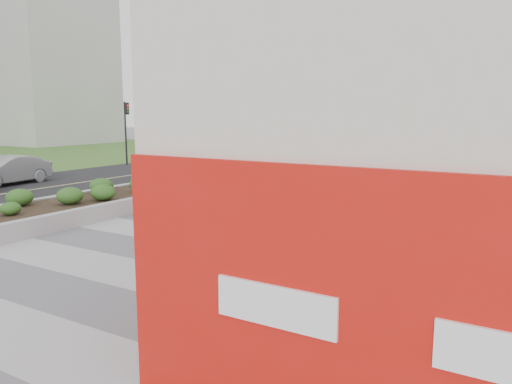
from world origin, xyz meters
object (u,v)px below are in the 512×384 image
traffic_signal_near (246,125)px  skateboarder (265,201)px  planter (143,191)px  traffic_signal_far (126,124)px  car_silver (8,170)px

traffic_signal_near → skateboarder: (7.82, -11.40, -2.04)m
planter → traffic_signal_near: 10.90m
traffic_signal_far → skateboarder: traffic_signal_far is taller
traffic_signal_near → skateboarder: size_ratio=2.98×
traffic_signal_far → planter: bearing=-42.5°
car_silver → skateboarder: bearing=-8.6°
traffic_signal_far → car_silver: 10.31m
traffic_signal_near → skateboarder: bearing=-55.6°
planter → traffic_signal_far: traffic_signal_far is taller
traffic_signal_near → car_silver: 12.86m
planter → car_silver: 8.99m
traffic_signal_far → car_silver: (1.94, -9.91, -2.06)m
traffic_signal_far → traffic_signal_near: bearing=3.1°
traffic_signal_far → skateboarder: (17.02, -10.90, -2.04)m
planter → car_silver: size_ratio=4.23×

